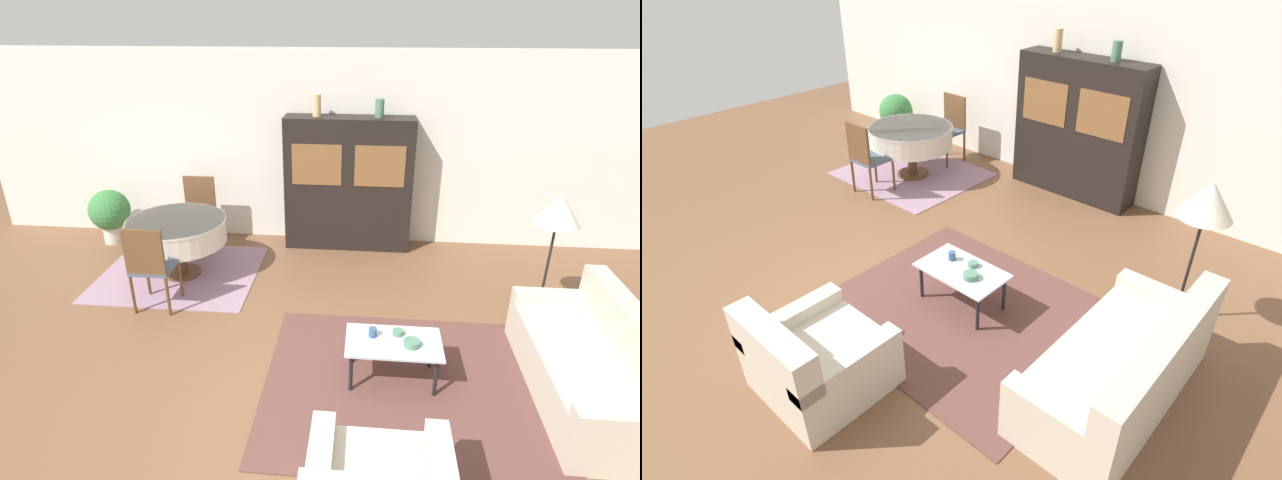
% 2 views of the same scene
% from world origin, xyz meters
% --- Properties ---
extents(ground_plane, '(14.00, 14.00, 0.00)m').
position_xyz_m(ground_plane, '(0.00, 0.00, 0.00)').
color(ground_plane, brown).
extents(wall_back, '(10.00, 0.06, 2.70)m').
position_xyz_m(wall_back, '(0.00, 3.63, 1.35)').
color(wall_back, silver).
rests_on(wall_back, ground_plane).
extents(area_rug, '(2.54, 2.16, 0.01)m').
position_xyz_m(area_rug, '(1.07, 0.36, 0.01)').
color(area_rug, brown).
rests_on(area_rug, ground_plane).
extents(dining_rug, '(2.00, 1.74, 0.01)m').
position_xyz_m(dining_rug, '(-1.72, 2.26, 0.01)').
color(dining_rug, gray).
rests_on(dining_rug, ground_plane).
extents(couch, '(0.85, 1.84, 0.84)m').
position_xyz_m(couch, '(2.67, 0.39, 0.30)').
color(couch, beige).
rests_on(couch, ground_plane).
extents(armchair, '(0.94, 0.91, 0.81)m').
position_xyz_m(armchair, '(0.82, -1.13, 0.30)').
color(armchair, beige).
rests_on(armchair, ground_plane).
extents(coffee_table, '(0.86, 0.51, 0.41)m').
position_xyz_m(coffee_table, '(0.96, 0.44, 0.37)').
color(coffee_table, black).
rests_on(coffee_table, area_rug).
extents(display_cabinet, '(1.75, 0.43, 1.86)m').
position_xyz_m(display_cabinet, '(0.40, 3.37, 0.93)').
color(display_cabinet, black).
rests_on(display_cabinet, ground_plane).
extents(dining_table, '(1.23, 1.23, 0.75)m').
position_xyz_m(dining_table, '(-1.69, 2.24, 0.61)').
color(dining_table, brown).
rests_on(dining_table, dining_rug).
extents(dining_chair_near, '(0.44, 0.44, 1.02)m').
position_xyz_m(dining_chair_near, '(-1.69, 1.40, 0.59)').
color(dining_chair_near, brown).
rests_on(dining_chair_near, dining_rug).
extents(dining_chair_far, '(0.44, 0.44, 1.02)m').
position_xyz_m(dining_chair_far, '(-1.69, 3.08, 0.59)').
color(dining_chair_far, brown).
rests_on(dining_chair_far, dining_rug).
extents(floor_lamp, '(0.46, 0.46, 1.45)m').
position_xyz_m(floor_lamp, '(2.63, 1.68, 1.24)').
color(floor_lamp, black).
rests_on(floor_lamp, ground_plane).
extents(cup, '(0.07, 0.07, 0.09)m').
position_xyz_m(cup, '(0.77, 0.50, 0.46)').
color(cup, '#33517A').
rests_on(cup, coffee_table).
extents(bowl, '(0.14, 0.14, 0.06)m').
position_xyz_m(bowl, '(1.11, 0.39, 0.44)').
color(bowl, '#4C7A60').
rests_on(bowl, coffee_table).
extents(bowl_small, '(0.10, 0.10, 0.05)m').
position_xyz_m(bowl_small, '(1.00, 0.55, 0.44)').
color(bowl_small, '#4C7A60').
rests_on(bowl_small, coffee_table).
extents(vase_tall, '(0.11, 0.11, 0.29)m').
position_xyz_m(vase_tall, '(-0.04, 3.37, 2.00)').
color(vase_tall, tan).
rests_on(vase_tall, display_cabinet).
extents(vase_short, '(0.12, 0.12, 0.24)m').
position_xyz_m(vase_short, '(0.79, 3.37, 1.98)').
color(vase_short, '#4C7A60').
rests_on(vase_short, display_cabinet).
extents(potted_plant, '(0.59, 0.59, 0.80)m').
position_xyz_m(potted_plant, '(-3.04, 3.14, 0.47)').
color(potted_plant, beige).
rests_on(potted_plant, ground_plane).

